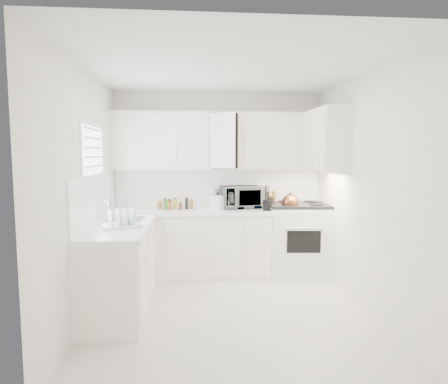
{
  "coord_description": "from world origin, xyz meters",
  "views": [
    {
      "loc": [
        -0.41,
        -4.09,
        1.74
      ],
      "look_at": [
        0.0,
        0.7,
        1.25
      ],
      "focal_mm": 31.15,
      "sensor_mm": 36.0,
      "label": 1
    }
  ],
  "objects": [
    {
      "name": "floor",
      "position": [
        0.0,
        0.0,
        0.0
      ],
      "size": [
        3.2,
        3.2,
        0.0
      ],
      "primitive_type": "plane",
      "color": "silver",
      "rests_on": "ground"
    },
    {
      "name": "ceiling",
      "position": [
        0.0,
        0.0,
        2.6
      ],
      "size": [
        3.2,
        3.2,
        0.0
      ],
      "primitive_type": "plane",
      "rotation": [
        3.14,
        0.0,
        0.0
      ],
      "color": "white",
      "rests_on": "ground"
    },
    {
      "name": "wall_back",
      "position": [
        0.0,
        1.6,
        1.3
      ],
      "size": [
        3.0,
        0.0,
        3.0
      ],
      "primitive_type": "plane",
      "rotation": [
        1.57,
        0.0,
        0.0
      ],
      "color": "white",
      "rests_on": "ground"
    },
    {
      "name": "wall_front",
      "position": [
        0.0,
        -1.6,
        1.3
      ],
      "size": [
        3.0,
        0.0,
        3.0
      ],
      "primitive_type": "plane",
      "rotation": [
        -1.57,
        0.0,
        0.0
      ],
      "color": "white",
      "rests_on": "ground"
    },
    {
      "name": "wall_left",
      "position": [
        -1.5,
        0.0,
        1.3
      ],
      "size": [
        0.0,
        3.2,
        3.2
      ],
      "primitive_type": "plane",
      "rotation": [
        1.57,
        0.0,
        1.57
      ],
      "color": "white",
      "rests_on": "ground"
    },
    {
      "name": "wall_right",
      "position": [
        1.5,
        0.0,
        1.3
      ],
      "size": [
        0.0,
        3.2,
        3.2
      ],
      "primitive_type": "plane",
      "rotation": [
        1.57,
        0.0,
        -1.57
      ],
      "color": "white",
      "rests_on": "ground"
    },
    {
      "name": "window_blinds",
      "position": [
        -1.48,
        0.35,
        1.55
      ],
      "size": [
        0.06,
        0.96,
        1.06
      ],
      "primitive_type": null,
      "color": "white",
      "rests_on": "wall_left"
    },
    {
      "name": "lower_cabinets_back",
      "position": [
        -0.39,
        1.3,
        0.45
      ],
      "size": [
        2.22,
        0.6,
        0.9
      ],
      "primitive_type": null,
      "color": "white",
      "rests_on": "floor"
    },
    {
      "name": "lower_cabinets_left",
      "position": [
        -1.2,
        0.2,
        0.45
      ],
      "size": [
        0.6,
        1.6,
        0.9
      ],
      "primitive_type": null,
      "color": "white",
      "rests_on": "floor"
    },
    {
      "name": "countertop_back",
      "position": [
        -0.39,
        1.29,
        0.93
      ],
      "size": [
        2.24,
        0.64,
        0.05
      ],
      "primitive_type": "cube",
      "color": "white",
      "rests_on": "lower_cabinets_back"
    },
    {
      "name": "countertop_left",
      "position": [
        -1.19,
        0.2,
        0.93
      ],
      "size": [
        0.64,
        1.62,
        0.05
      ],
      "primitive_type": "cube",
      "color": "white",
      "rests_on": "lower_cabinets_left"
    },
    {
      "name": "backsplash_back",
      "position": [
        0.0,
        1.59,
        1.23
      ],
      "size": [
        2.98,
        0.02,
        0.55
      ],
      "primitive_type": "cube",
      "color": "white",
      "rests_on": "wall_back"
    },
    {
      "name": "backsplash_left",
      "position": [
        -1.49,
        0.2,
        1.23
      ],
      "size": [
        0.02,
        1.6,
        0.55
      ],
      "primitive_type": "cube",
      "color": "white",
      "rests_on": "wall_left"
    },
    {
      "name": "upper_cabinets_back",
      "position": [
        0.0,
        1.44,
        1.5
      ],
      "size": [
        3.0,
        0.33,
        0.8
      ],
      "primitive_type": null,
      "color": "white",
      "rests_on": "wall_back"
    },
    {
      "name": "upper_cabinets_right",
      "position": [
        1.33,
        0.82,
        1.5
      ],
      "size": [
        0.33,
        0.9,
        0.8
      ],
      "primitive_type": null,
      "color": "white",
      "rests_on": "wall_right"
    },
    {
      "name": "sink",
      "position": [
        -1.19,
        0.55,
        1.07
      ],
      "size": [
        0.42,
        0.38,
        0.3
      ],
      "primitive_type": null,
      "color": "gray",
      "rests_on": "countertop_left"
    },
    {
      "name": "stove",
      "position": [
        1.13,
        1.29,
        0.65
      ],
      "size": [
        0.91,
        0.77,
        1.3
      ],
      "primitive_type": null,
      "rotation": [
        0.0,
        0.0,
        -0.09
      ],
      "color": "white",
      "rests_on": "floor"
    },
    {
      "name": "tea_kettle",
      "position": [
        0.95,
        1.13,
        1.07
      ],
      "size": [
        0.3,
        0.26,
        0.26
      ],
      "primitive_type": null,
      "rotation": [
        0.0,
        0.0,
        0.05
      ],
      "color": "brown",
      "rests_on": "stove"
    },
    {
      "name": "frying_pan",
      "position": [
        1.31,
        1.45,
        0.97
      ],
      "size": [
        0.33,
        0.49,
        0.04
      ],
      "primitive_type": null,
      "rotation": [
        0.0,
        0.0,
        -0.11
      ],
      "color": "black",
      "rests_on": "stove"
    },
    {
      "name": "microwave",
      "position": [
        0.31,
        1.38,
        1.14
      ],
      "size": [
        0.61,
        0.42,
        0.38
      ],
      "primitive_type": "imported",
      "rotation": [
        0.0,
        0.0,
        0.2
      ],
      "color": "gray",
      "rests_on": "countertop_back"
    },
    {
      "name": "rice_cooker",
      "position": [
        -0.04,
        1.34,
        1.06
      ],
      "size": [
        0.27,
        0.27,
        0.23
      ],
      "primitive_type": null,
      "rotation": [
        0.0,
        0.0,
        -0.22
      ],
      "color": "white",
      "rests_on": "countertop_back"
    },
    {
      "name": "paper_towel",
      "position": [
        -0.08,
        1.52,
        1.08
      ],
      "size": [
        0.12,
        0.12,
        0.27
      ],
      "primitive_type": "cylinder",
      "color": "white",
      "rests_on": "countertop_back"
    },
    {
      "name": "utensil_crock",
      "position": [
        0.62,
        1.09,
        1.13
      ],
      "size": [
        0.14,
        0.14,
        0.35
      ],
      "primitive_type": null,
      "rotation": [
        0.0,
        0.0,
        0.23
      ],
      "color": "black",
      "rests_on": "countertop_back"
    },
    {
      "name": "dish_rack",
      "position": [
        -1.15,
        0.05,
        1.06
      ],
      "size": [
        0.46,
        0.4,
        0.21
      ],
      "primitive_type": null,
      "rotation": [
        0.0,
        0.0,
        0.34
      ],
      "color": "white",
      "rests_on": "countertop_left"
    },
    {
      "name": "spice_left_0",
      "position": [
        -0.85,
        1.42,
        1.02
      ],
      "size": [
        0.06,
        0.06,
        0.13
      ],
      "primitive_type": "cylinder",
      "color": "olive",
      "rests_on": "countertop_back"
    },
    {
      "name": "spice_left_1",
      "position": [
        -0.78,
        1.33,
        1.02
      ],
      "size": [
        0.06,
        0.06,
        0.13
      ],
      "primitive_type": "cylinder",
      "color": "#32822B",
      "rests_on": "countertop_back"
    },
    {
      "name": "spice_left_2",
      "position": [
        -0.7,
        1.42,
        1.02
      ],
      "size": [
        0.06,
        0.06,
        0.13
      ],
      "primitive_type": "cylinder",
      "color": "#B04C17",
      "rests_on": "countertop_back"
    },
    {
      "name": "spice_left_3",
      "position": [
        -0.62,
        1.33,
        1.02
      ],
      "size": [
        0.06,
        0.06,
        0.13
      ],
      "primitive_type": "cylinder",
      "color": "gold",
      "rests_on": "countertop_back"
    },
    {
      "name": "spice_left_4",
      "position": [
        -0.55,
        1.42,
        1.02
      ],
      "size": [
        0.06,
        0.06,
        0.13
      ],
      "primitive_type": "cylinder",
      "color": "#612B1B",
      "rests_on": "countertop_back"
    },
    {
      "name": "spice_left_5",
      "position": [
        -0.47,
        1.33,
        1.02
      ],
      "size": [
        0.06,
        0.06,
        0.13
      ],
      "primitive_type": "cylinder",
      "color": "black",
      "rests_on": "countertop_back"
    },
    {
      "name": "spice_left_6",
      "position": [
        -0.4,
        1.42,
        1.02
      ],
      "size": [
        0.06,
        0.06,
        0.13
      ],
      "primitive_type": "cylinder",
      "color": "olive",
      "rests_on": "countertop_back"
    },
    {
      "name": "sauce_right_0",
      "position": [
        0.58,
        1.46,
        1.05
      ],
      "size": [
        0.06,
        0.06,
        0.19
      ],
      "primitive_type": "cylinder",
      "color": "#B04C17",
      "rests_on": "countertop_back"
    },
    {
      "name": "sauce_right_1",
      "position": [
        0.64,
        1.4,
        1.05
      ],
      "size": [
        0.06,
        0.06,
        0.19
      ],
      "primitive_type": "cylinder",
      "color": "gold",
      "rests_on": "countertop_back"
    },
    {
      "name": "sauce_right_2",
      "position": [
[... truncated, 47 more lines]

